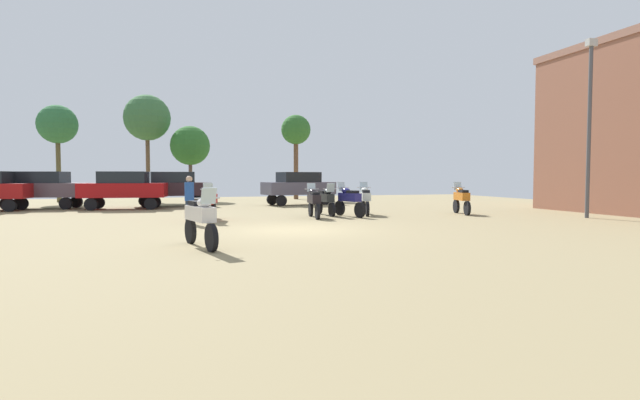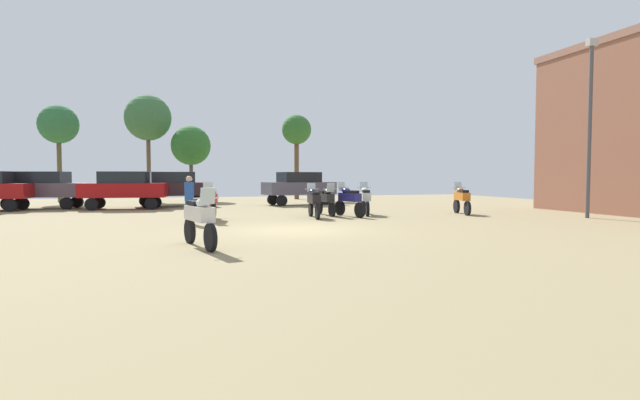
{
  "view_description": "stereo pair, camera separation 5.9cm",
  "coord_description": "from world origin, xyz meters",
  "px_view_note": "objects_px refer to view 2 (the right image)",
  "views": [
    {
      "loc": [
        -3.53,
        -15.39,
        1.79
      ],
      "look_at": [
        1.95,
        3.84,
        0.79
      ],
      "focal_mm": 27.23,
      "sensor_mm": 36.0,
      "label": 1
    },
    {
      "loc": [
        -3.48,
        -15.41,
        1.79
      ],
      "look_at": [
        1.95,
        3.84,
        0.79
      ],
      "focal_mm": 27.23,
      "sensor_mm": 36.0,
      "label": 2
    }
  ],
  "objects_px": {
    "motorcycle_6": "(211,202)",
    "person_2": "(189,196)",
    "tree_1": "(191,146)",
    "tree_2": "(58,125)",
    "motorcycle_4": "(349,200)",
    "motorcycle_5": "(326,199)",
    "car_3": "(172,186)",
    "tree_5": "(148,118)",
    "tree_4": "(297,132)",
    "motorcycle_1": "(365,199)",
    "car_2": "(124,187)",
    "car_4": "(43,187)",
    "motorcycle_7": "(314,201)",
    "motorcycle_8": "(462,199)",
    "lamp_post": "(590,120)",
    "car_5": "(299,186)",
    "motorcycle_3": "(200,218)"
  },
  "relations": [
    {
      "from": "motorcycle_7",
      "to": "car_3",
      "type": "height_order",
      "value": "car_3"
    },
    {
      "from": "tree_1",
      "to": "motorcycle_6",
      "type": "bearing_deg",
      "value": -88.34
    },
    {
      "from": "car_3",
      "to": "car_5",
      "type": "bearing_deg",
      "value": -100.02
    },
    {
      "from": "tree_2",
      "to": "tree_4",
      "type": "bearing_deg",
      "value": -1.13
    },
    {
      "from": "motorcycle_3",
      "to": "person_2",
      "type": "height_order",
      "value": "person_2"
    },
    {
      "from": "car_2",
      "to": "tree_4",
      "type": "bearing_deg",
      "value": -48.04
    },
    {
      "from": "motorcycle_5",
      "to": "person_2",
      "type": "distance_m",
      "value": 6.39
    },
    {
      "from": "motorcycle_4",
      "to": "motorcycle_5",
      "type": "xyz_separation_m",
      "value": [
        -0.81,
        0.88,
        -0.02
      ]
    },
    {
      "from": "motorcycle_8",
      "to": "motorcycle_1",
      "type": "bearing_deg",
      "value": -177.59
    },
    {
      "from": "tree_1",
      "to": "tree_2",
      "type": "bearing_deg",
      "value": 178.41
    },
    {
      "from": "motorcycle_5",
      "to": "tree_5",
      "type": "height_order",
      "value": "tree_5"
    },
    {
      "from": "car_3",
      "to": "car_4",
      "type": "relative_size",
      "value": 0.99
    },
    {
      "from": "tree_1",
      "to": "lamp_post",
      "type": "bearing_deg",
      "value": -51.02
    },
    {
      "from": "motorcycle_3",
      "to": "tree_5",
      "type": "xyz_separation_m",
      "value": [
        -2.72,
        24.24,
        5.1
      ]
    },
    {
      "from": "car_4",
      "to": "motorcycle_6",
      "type": "bearing_deg",
      "value": -129.43
    },
    {
      "from": "motorcycle_4",
      "to": "tree_5",
      "type": "xyz_separation_m",
      "value": [
        -9.29,
        16.6,
        5.1
      ]
    },
    {
      "from": "tree_2",
      "to": "person_2",
      "type": "bearing_deg",
      "value": -65.29
    },
    {
      "from": "motorcycle_6",
      "to": "tree_5",
      "type": "relative_size",
      "value": 0.31
    },
    {
      "from": "motorcycle_3",
      "to": "car_3",
      "type": "height_order",
      "value": "car_3"
    },
    {
      "from": "motorcycle_5",
      "to": "tree_1",
      "type": "height_order",
      "value": "tree_1"
    },
    {
      "from": "motorcycle_3",
      "to": "motorcycle_8",
      "type": "distance_m",
      "value": 14.11
    },
    {
      "from": "person_2",
      "to": "car_2",
      "type": "bearing_deg",
      "value": -50.62
    },
    {
      "from": "motorcycle_3",
      "to": "car_5",
      "type": "xyz_separation_m",
      "value": [
        6.45,
        16.66,
        0.43
      ]
    },
    {
      "from": "car_4",
      "to": "tree_1",
      "type": "bearing_deg",
      "value": -38.92
    },
    {
      "from": "person_2",
      "to": "tree_2",
      "type": "xyz_separation_m",
      "value": [
        -8.24,
        17.91,
        4.13
      ]
    },
    {
      "from": "car_5",
      "to": "lamp_post",
      "type": "distance_m",
      "value": 15.92
    },
    {
      "from": "motorcycle_6",
      "to": "car_3",
      "type": "distance_m",
      "value": 9.79
    },
    {
      "from": "person_2",
      "to": "car_4",
      "type": "bearing_deg",
      "value": -35.1
    },
    {
      "from": "motorcycle_5",
      "to": "car_5",
      "type": "relative_size",
      "value": 0.49
    },
    {
      "from": "tree_4",
      "to": "car_5",
      "type": "bearing_deg",
      "value": -101.85
    },
    {
      "from": "tree_5",
      "to": "car_3",
      "type": "bearing_deg",
      "value": -76.61
    },
    {
      "from": "motorcycle_4",
      "to": "tree_1",
      "type": "distance_m",
      "value": 17.68
    },
    {
      "from": "car_5",
      "to": "car_3",
      "type": "bearing_deg",
      "value": 75.57
    },
    {
      "from": "motorcycle_4",
      "to": "lamp_post",
      "type": "distance_m",
      "value": 10.58
    },
    {
      "from": "motorcycle_4",
      "to": "motorcycle_5",
      "type": "relative_size",
      "value": 0.95
    },
    {
      "from": "motorcycle_8",
      "to": "person_2",
      "type": "height_order",
      "value": "person_2"
    },
    {
      "from": "motorcycle_5",
      "to": "car_3",
      "type": "height_order",
      "value": "car_3"
    },
    {
      "from": "motorcycle_7",
      "to": "motorcycle_8",
      "type": "bearing_deg",
      "value": 5.15
    },
    {
      "from": "person_2",
      "to": "tree_5",
      "type": "bearing_deg",
      "value": -61.94
    },
    {
      "from": "car_4",
      "to": "car_5",
      "type": "relative_size",
      "value": 0.99
    },
    {
      "from": "motorcycle_7",
      "to": "car_4",
      "type": "height_order",
      "value": "car_4"
    },
    {
      "from": "motorcycle_6",
      "to": "person_2",
      "type": "relative_size",
      "value": 1.29
    },
    {
      "from": "tree_2",
      "to": "tree_1",
      "type": "bearing_deg",
      "value": -1.59
    },
    {
      "from": "tree_4",
      "to": "motorcycle_1",
      "type": "bearing_deg",
      "value": -91.41
    },
    {
      "from": "motorcycle_7",
      "to": "car_3",
      "type": "distance_m",
      "value": 11.27
    },
    {
      "from": "motorcycle_1",
      "to": "car_2",
      "type": "height_order",
      "value": "car_2"
    },
    {
      "from": "car_3",
      "to": "tree_2",
      "type": "bearing_deg",
      "value": 38.84
    },
    {
      "from": "lamp_post",
      "to": "car_3",
      "type": "bearing_deg",
      "value": 143.2
    },
    {
      "from": "motorcycle_6",
      "to": "tree_2",
      "type": "bearing_deg",
      "value": -50.11
    },
    {
      "from": "person_2",
      "to": "tree_1",
      "type": "distance_m",
      "value": 17.91
    }
  ]
}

